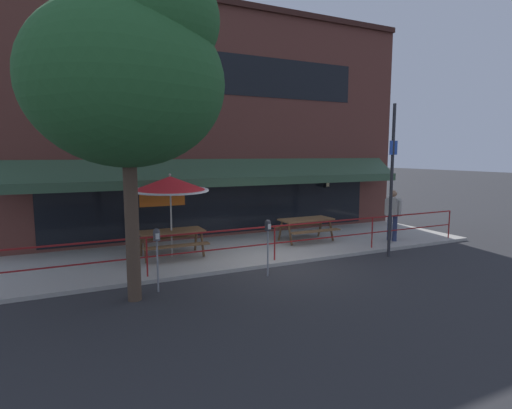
{
  "coord_description": "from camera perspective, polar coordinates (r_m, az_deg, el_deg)",
  "views": [
    {
      "loc": [
        -5.08,
        -9.19,
        3.02
      ],
      "look_at": [
        0.05,
        1.6,
        1.5
      ],
      "focal_mm": 28.0,
      "sensor_mm": 36.0,
      "label": 1
    }
  ],
  "objects": [
    {
      "name": "parking_meter_far",
      "position": [
        9.81,
        1.71,
        -3.75
      ],
      "size": [
        0.15,
        0.16,
        1.42
      ],
      "color": "gray",
      "rests_on": "ground"
    },
    {
      "name": "patio_deck",
      "position": [
        12.64,
        -0.99,
        -6.34
      ],
      "size": [
        15.0,
        4.0,
        0.1
      ],
      "primitive_type": "cube",
      "color": "#ADA89E",
      "rests_on": "ground"
    },
    {
      "name": "street_sign_pole",
      "position": [
        12.22,
        18.81,
        3.37
      ],
      "size": [
        0.28,
        0.09,
        4.44
      ],
      "color": "#2D2D33",
      "rests_on": "ground"
    },
    {
      "name": "patio_railing",
      "position": [
        10.99,
        2.68,
        -4.41
      ],
      "size": [
        13.84,
        0.04,
        0.97
      ],
      "color": "maroon",
      "rests_on": "patio_deck"
    },
    {
      "name": "ground_plane",
      "position": [
        10.93,
        3.41,
        -8.81
      ],
      "size": [
        120.0,
        120.0,
        0.0
      ],
      "primitive_type": "plane",
      "color": "#2D2D30"
    },
    {
      "name": "street_tree_curbside",
      "position": [
        8.46,
        -17.24,
        17.7
      ],
      "size": [
        3.87,
        3.49,
        6.62
      ],
      "color": "brown",
      "rests_on": "ground"
    },
    {
      "name": "picnic_table_centre",
      "position": [
        13.5,
        7.16,
        -2.68
      ],
      "size": [
        1.8,
        1.42,
        0.76
      ],
      "color": "brown",
      "rests_on": "patio_deck"
    },
    {
      "name": "patio_umbrella_left",
      "position": [
        11.41,
        -12.16,
        2.87
      ],
      "size": [
        2.14,
        2.14,
        2.38
      ],
      "color": "#B7B2A8",
      "rests_on": "patio_deck"
    },
    {
      "name": "picnic_table_left",
      "position": [
        11.6,
        -11.95,
        -4.42
      ],
      "size": [
        1.8,
        1.42,
        0.76
      ],
      "color": "brown",
      "rests_on": "patio_deck"
    },
    {
      "name": "pedestrian_walking",
      "position": [
        14.18,
        18.95,
        -1.11
      ],
      "size": [
        0.33,
        0.61,
        1.71
      ],
      "color": "navy",
      "rests_on": "patio_deck"
    },
    {
      "name": "parking_meter_near",
      "position": [
        8.95,
        -13.99,
        -5.04
      ],
      "size": [
        0.15,
        0.16,
        1.42
      ],
      "color": "gray",
      "rests_on": "ground"
    },
    {
      "name": "restaurant_building",
      "position": [
        14.39,
        -4.77,
        11.38
      ],
      "size": [
        15.0,
        1.6,
        8.19
      ],
      "color": "brown",
      "rests_on": "ground"
    }
  ]
}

